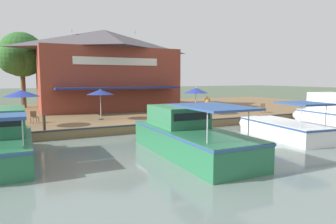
% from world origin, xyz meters
% --- Properties ---
extents(ground_plane, '(220.00, 220.00, 0.00)m').
position_xyz_m(ground_plane, '(0.00, 0.00, 0.00)').
color(ground_plane, '#4C5B47').
extents(quay_deck, '(22.00, 56.00, 0.60)m').
position_xyz_m(quay_deck, '(-11.00, 0.00, 0.30)').
color(quay_deck, brown).
rests_on(quay_deck, ground).
extents(quay_edge_fender, '(0.20, 50.40, 0.10)m').
position_xyz_m(quay_edge_fender, '(-0.10, 0.00, 0.65)').
color(quay_edge_fender, '#2D2D33').
rests_on(quay_edge_fender, quay_deck).
extents(waterfront_restaurant, '(11.40, 13.99, 8.35)m').
position_xyz_m(waterfront_restaurant, '(-13.32, -0.21, 4.82)').
color(waterfront_restaurant, brown).
rests_on(waterfront_restaurant, quay_deck).
extents(patio_umbrella_mid_patio_left, '(2.14, 2.14, 2.39)m').
position_xyz_m(patio_umbrella_mid_patio_left, '(-4.03, 5.55, 2.71)').
color(patio_umbrella_mid_patio_left, '#B7B7B7').
rests_on(patio_umbrella_mid_patio_left, quay_deck).
extents(patio_umbrella_by_entrance, '(2.26, 2.26, 2.46)m').
position_xyz_m(patio_umbrella_by_entrance, '(-2.87, -8.30, 2.80)').
color(patio_umbrella_by_entrance, '#B7B7B7').
rests_on(patio_umbrella_by_entrance, quay_deck).
extents(patio_umbrella_mid_patio_right, '(2.06, 2.06, 2.35)m').
position_xyz_m(patio_umbrella_mid_patio_right, '(-4.18, -2.87, 2.72)').
color(patio_umbrella_mid_patio_right, '#B7B7B7').
rests_on(patio_umbrella_mid_patio_right, quay_deck).
extents(cafe_chair_mid_patio, '(0.59, 0.59, 0.85)m').
position_xyz_m(cafe_chair_mid_patio, '(-2.39, 11.85, 1.08)').
color(cafe_chair_mid_patio, brown).
rests_on(cafe_chair_mid_patio, quay_deck).
extents(cafe_chair_far_corner_seat, '(0.57, 0.57, 0.85)m').
position_xyz_m(cafe_chair_far_corner_seat, '(-4.40, -7.58, 1.08)').
color(cafe_chair_far_corner_seat, brown).
rests_on(cafe_chair_far_corner_seat, quay_deck).
extents(cafe_chair_beside_entrance, '(0.45, 0.45, 0.85)m').
position_xyz_m(cafe_chair_beside_entrance, '(-5.15, 3.10, 1.08)').
color(cafe_chair_beside_entrance, brown).
rests_on(cafe_chair_beside_entrance, quay_deck).
extents(person_at_quay_edge, '(0.47, 0.47, 1.66)m').
position_xyz_m(person_at_quay_edge, '(-3.02, 6.13, 1.64)').
color(person_at_quay_edge, '#B23338').
rests_on(person_at_quay_edge, quay_deck).
extents(motorboat_fourth_along, '(6.99, 2.15, 2.33)m').
position_xyz_m(motorboat_fourth_along, '(3.58, -8.98, 0.95)').
color(motorboat_fourth_along, '#287047').
rests_on(motorboat_fourth_along, river_water).
extents(motorboat_mid_row, '(7.27, 3.21, 2.32)m').
position_xyz_m(motorboat_mid_row, '(4.76, 6.42, 0.67)').
color(motorboat_mid_row, white).
rests_on(motorboat_mid_row, river_water).
extents(motorboat_outer_channel, '(9.38, 2.87, 2.54)m').
position_xyz_m(motorboat_outer_channel, '(5.50, -0.98, 0.92)').
color(motorboat_outer_channel, '#287047').
rests_on(motorboat_outer_channel, river_water).
extents(mooring_post, '(0.22, 0.22, 1.00)m').
position_xyz_m(mooring_post, '(-0.35, -7.15, 1.11)').
color(mooring_post, '#473323').
rests_on(mooring_post, quay_deck).
extents(tree_downstream_bank, '(5.00, 4.76, 8.09)m').
position_xyz_m(tree_downstream_bank, '(-17.18, -8.39, 6.17)').
color(tree_downstream_bank, brown).
rests_on(tree_downstream_bank, quay_deck).
extents(tree_upstream_bank, '(4.78, 4.56, 6.77)m').
position_xyz_m(tree_upstream_bank, '(-19.12, 0.58, 4.97)').
color(tree_upstream_bank, brown).
rests_on(tree_upstream_bank, quay_deck).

